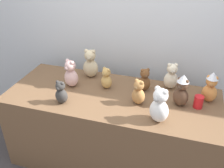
# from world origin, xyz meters

# --- Properties ---
(wall_back) EXTENTS (7.00, 0.08, 2.60)m
(wall_back) POSITION_xyz_m (0.00, 0.91, 1.30)
(wall_back) COLOR silver
(wall_back) RESTS_ON ground_plane
(display_table) EXTENTS (1.98, 0.81, 0.80)m
(display_table) POSITION_xyz_m (0.00, 0.25, 0.40)
(display_table) COLOR brown
(display_table) RESTS_ON ground_plane
(teddy_bear_honey) EXTENTS (0.14, 0.13, 0.22)m
(teddy_bear_honey) POSITION_xyz_m (-0.09, 0.36, 0.90)
(teddy_bear_honey) COLOR tan
(teddy_bear_honey) RESTS_ON display_table
(teddy_bear_caramel) EXTENTS (0.15, 0.15, 0.24)m
(teddy_bear_caramel) POSITION_xyz_m (0.26, 0.19, 0.91)
(teddy_bear_caramel) COLOR #B27A42
(teddy_bear_caramel) RESTS_ON display_table
(teddy_bear_blush) EXTENTS (0.18, 0.17, 0.28)m
(teddy_bear_blush) POSITION_xyz_m (-0.43, 0.30, 0.93)
(teddy_bear_blush) COLOR beige
(teddy_bear_blush) RESTS_ON display_table
(teddy_bear_charcoal) EXTENTS (0.12, 0.11, 0.22)m
(teddy_bear_charcoal) POSITION_xyz_m (-0.39, 0.00, 0.90)
(teddy_bear_charcoal) COLOR #383533
(teddy_bear_charcoal) RESTS_ON display_table
(teddy_bear_sand) EXTENTS (0.17, 0.15, 0.31)m
(teddy_bear_sand) POSITION_xyz_m (-0.32, 0.54, 0.94)
(teddy_bear_sand) COLOR #CCB78E
(teddy_bear_sand) RESTS_ON display_table
(teddy_bear_chestnut) EXTENTS (0.15, 0.14, 0.23)m
(teddy_bear_chestnut) POSITION_xyz_m (0.27, 0.43, 0.90)
(teddy_bear_chestnut) COLOR brown
(teddy_bear_chestnut) RESTS_ON display_table
(teddy_bear_cream) EXTENTS (0.16, 0.15, 0.26)m
(teddy_bear_cream) POSITION_xyz_m (0.50, 0.54, 0.92)
(teddy_bear_cream) COLOR beige
(teddy_bear_cream) RESTS_ON display_table
(teddy_bear_ginger) EXTENTS (0.15, 0.13, 0.29)m
(teddy_bear_ginger) POSITION_xyz_m (0.85, 0.41, 0.94)
(teddy_bear_ginger) COLOR #D17F3D
(teddy_bear_ginger) RESTS_ON display_table
(teddy_bear_cocoa) EXTENTS (0.17, 0.16, 0.30)m
(teddy_bear_cocoa) POSITION_xyz_m (0.61, 0.27, 0.94)
(teddy_bear_cocoa) COLOR #4C3323
(teddy_bear_cocoa) RESTS_ON display_table
(teddy_bear_snow) EXTENTS (0.20, 0.19, 0.30)m
(teddy_bear_snow) POSITION_xyz_m (0.46, 0.00, 0.94)
(teddy_bear_snow) COLOR white
(teddy_bear_snow) RESTS_ON display_table
(party_cup_red) EXTENTS (0.08, 0.08, 0.11)m
(party_cup_red) POSITION_xyz_m (0.76, 0.28, 0.85)
(party_cup_red) COLOR red
(party_cup_red) RESTS_ON display_table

